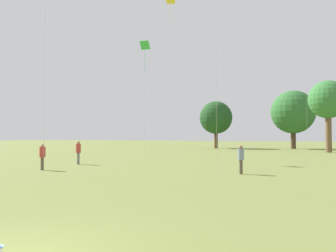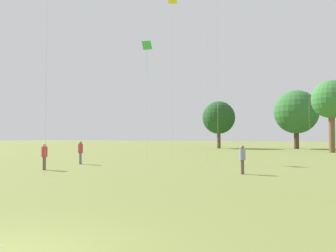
{
  "view_description": "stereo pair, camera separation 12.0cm",
  "coord_description": "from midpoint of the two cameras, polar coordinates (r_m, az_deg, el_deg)",
  "views": [
    {
      "loc": [
        5.01,
        -3.87,
        2.2
      ],
      "look_at": [
        0.1,
        6.78,
        2.57
      ],
      "focal_mm": 35.0,
      "sensor_mm": 36.0,
      "label": 1
    },
    {
      "loc": [
        5.12,
        -3.82,
        2.2
      ],
      "look_at": [
        0.1,
        6.78,
        2.57
      ],
      "focal_mm": 35.0,
      "sensor_mm": 36.0,
      "label": 2
    }
  ],
  "objects": [
    {
      "name": "kite_6",
      "position": [
        31.24,
        -4.17,
        13.02
      ],
      "size": [
        0.96,
        0.72,
        11.02
      ],
      "rotation": [
        0.0,
        0.0,
        2.55
      ],
      "color": "green",
      "rests_on": "ground"
    },
    {
      "name": "person_standing_6",
      "position": [
        22.97,
        -21.17,
        -4.61
      ],
      "size": [
        0.53,
        0.53,
        1.74
      ],
      "rotation": [
        0.0,
        0.0,
        0.97
      ],
      "color": "brown",
      "rests_on": "ground"
    },
    {
      "name": "kite_3",
      "position": [
        30.27,
        0.34,
        19.71
      ],
      "size": [
        0.76,
        0.58,
        14.57
      ],
      "rotation": [
        0.0,
        0.0,
        2.93
      ],
      "color": "yellow",
      "rests_on": "ground"
    },
    {
      "name": "distant_tree_1",
      "position": [
        62.2,
        20.88,
        2.27
      ],
      "size": [
        7.66,
        7.66,
        10.37
      ],
      "color": "#473323",
      "rests_on": "ground"
    },
    {
      "name": "distant_tree_2",
      "position": [
        61.28,
        8.29,
        1.44
      ],
      "size": [
        6.03,
        6.03,
        8.71
      ],
      "color": "brown",
      "rests_on": "ground"
    },
    {
      "name": "person_standing_5",
      "position": [
        19.68,
        12.4,
        -5.29
      ],
      "size": [
        0.4,
        0.4,
        1.68
      ],
      "rotation": [
        0.0,
        0.0,
        3.25
      ],
      "color": "brown",
      "rests_on": "ground"
    },
    {
      "name": "person_standing_0",
      "position": [
        26.83,
        -15.47,
        -4.13
      ],
      "size": [
        0.41,
        0.41,
        1.83
      ],
      "rotation": [
        0.0,
        0.0,
        6.2
      ],
      "color": "slate",
      "rests_on": "ground"
    },
    {
      "name": "distant_tree_0",
      "position": [
        50.27,
        26.04,
        4.07
      ],
      "size": [
        5.22,
        5.22,
        9.92
      ],
      "color": "brown",
      "rests_on": "ground"
    }
  ]
}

